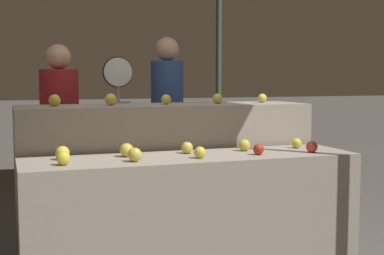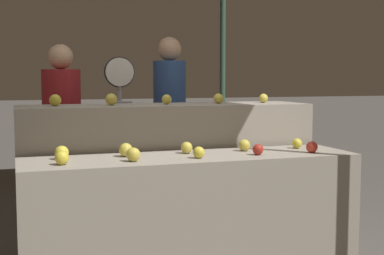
% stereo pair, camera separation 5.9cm
% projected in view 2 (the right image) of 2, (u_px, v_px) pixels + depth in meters
% --- Properties ---
extents(display_counter_front, '(2.11, 0.55, 0.83)m').
position_uv_depth(display_counter_front, '(192.00, 220.00, 3.39)').
color(display_counter_front, gray).
rests_on(display_counter_front, ground_plane).
extents(display_counter_back, '(2.11, 0.55, 1.12)m').
position_uv_depth(display_counter_back, '(166.00, 180.00, 3.95)').
color(display_counter_back, gray).
rests_on(display_counter_back, ground_plane).
extents(apple_front_0, '(0.08, 0.08, 0.08)m').
position_uv_depth(apple_front_0, '(62.00, 158.00, 3.00)').
color(apple_front_0, gold).
rests_on(apple_front_0, display_counter_front).
extents(apple_front_1, '(0.08, 0.08, 0.08)m').
position_uv_depth(apple_front_1, '(133.00, 155.00, 3.13)').
color(apple_front_1, gold).
rests_on(apple_front_1, display_counter_front).
extents(apple_front_2, '(0.07, 0.07, 0.07)m').
position_uv_depth(apple_front_2, '(199.00, 152.00, 3.25)').
color(apple_front_2, gold).
rests_on(apple_front_2, display_counter_front).
extents(apple_front_3, '(0.07, 0.07, 0.07)m').
position_uv_depth(apple_front_3, '(258.00, 150.00, 3.39)').
color(apple_front_3, '#AD281E').
rests_on(apple_front_3, display_counter_front).
extents(apple_front_4, '(0.08, 0.08, 0.08)m').
position_uv_depth(apple_front_4, '(312.00, 147.00, 3.49)').
color(apple_front_4, red).
rests_on(apple_front_4, display_counter_front).
extents(apple_front_5, '(0.08, 0.08, 0.08)m').
position_uv_depth(apple_front_5, '(62.00, 153.00, 3.20)').
color(apple_front_5, gold).
rests_on(apple_front_5, display_counter_front).
extents(apple_front_6, '(0.09, 0.09, 0.09)m').
position_uv_depth(apple_front_6, '(126.00, 150.00, 3.32)').
color(apple_front_6, gold).
rests_on(apple_front_6, display_counter_front).
extents(apple_front_7, '(0.08, 0.08, 0.08)m').
position_uv_depth(apple_front_7, '(187.00, 148.00, 3.46)').
color(apple_front_7, gold).
rests_on(apple_front_7, display_counter_front).
extents(apple_front_8, '(0.08, 0.08, 0.08)m').
position_uv_depth(apple_front_8, '(244.00, 145.00, 3.57)').
color(apple_front_8, gold).
rests_on(apple_front_8, display_counter_front).
extents(apple_front_9, '(0.07, 0.07, 0.07)m').
position_uv_depth(apple_front_9, '(297.00, 143.00, 3.71)').
color(apple_front_9, gold).
rests_on(apple_front_9, display_counter_front).
extents(apple_back_0, '(0.08, 0.08, 0.08)m').
position_uv_depth(apple_back_0, '(55.00, 100.00, 3.65)').
color(apple_back_0, gold).
rests_on(apple_back_0, display_counter_back).
extents(apple_back_1, '(0.08, 0.08, 0.08)m').
position_uv_depth(apple_back_1, '(111.00, 99.00, 3.76)').
color(apple_back_1, yellow).
rests_on(apple_back_1, display_counter_back).
extents(apple_back_2, '(0.07, 0.07, 0.07)m').
position_uv_depth(apple_back_2, '(167.00, 99.00, 3.90)').
color(apple_back_2, yellow).
rests_on(apple_back_2, display_counter_back).
extents(apple_back_3, '(0.08, 0.08, 0.08)m').
position_uv_depth(apple_back_3, '(218.00, 98.00, 4.02)').
color(apple_back_3, yellow).
rests_on(apple_back_3, display_counter_back).
extents(apple_back_4, '(0.07, 0.07, 0.07)m').
position_uv_depth(apple_back_4, '(263.00, 98.00, 4.15)').
color(apple_back_4, gold).
rests_on(apple_back_4, display_counter_back).
extents(produce_scale, '(0.25, 0.20, 1.49)m').
position_uv_depth(produce_scale, '(120.00, 108.00, 4.40)').
color(produce_scale, '#99999E').
rests_on(produce_scale, ground_plane).
extents(person_vendor_at_scale, '(0.37, 0.37, 1.60)m').
position_uv_depth(person_vendor_at_scale, '(62.00, 124.00, 4.51)').
color(person_vendor_at_scale, '#2D2D38').
rests_on(person_vendor_at_scale, ground_plane).
extents(person_customer_left, '(0.36, 0.36, 1.70)m').
position_uv_depth(person_customer_left, '(170.00, 112.00, 5.02)').
color(person_customer_left, '#2D2D38').
rests_on(person_customer_left, ground_plane).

